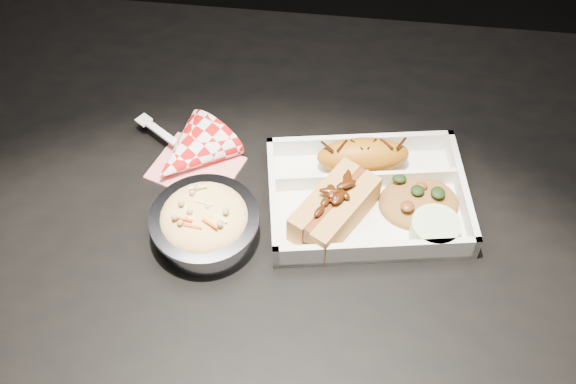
% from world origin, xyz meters
% --- Properties ---
extents(dining_table, '(1.20, 0.80, 0.75)m').
position_xyz_m(dining_table, '(0.00, 0.00, 0.66)').
color(dining_table, black).
rests_on(dining_table, ground).
extents(food_tray, '(0.28, 0.22, 0.04)m').
position_xyz_m(food_tray, '(0.11, 0.02, 0.76)').
color(food_tray, silver).
rests_on(food_tray, dining_table).
extents(fried_pastry, '(0.13, 0.07, 0.05)m').
position_xyz_m(fried_pastry, '(0.10, 0.08, 0.78)').
color(fried_pastry, '#AD6411').
rests_on(fried_pastry, food_tray).
extents(hotdog, '(0.11, 0.14, 0.06)m').
position_xyz_m(hotdog, '(0.07, -0.01, 0.78)').
color(hotdog, '#C48C43').
rests_on(hotdog, food_tray).
extents(fried_rice_mound, '(0.12, 0.10, 0.03)m').
position_xyz_m(fried_rice_mound, '(0.18, 0.02, 0.77)').
color(fried_rice_mound, '#905D29').
rests_on(fried_rice_mound, food_tray).
extents(cupcake_liner, '(0.06, 0.06, 0.03)m').
position_xyz_m(cupcake_liner, '(0.20, -0.02, 0.77)').
color(cupcake_liner, beige).
rests_on(cupcake_liner, food_tray).
extents(foil_coleslaw_cup, '(0.13, 0.13, 0.07)m').
position_xyz_m(foil_coleslaw_cup, '(-0.08, -0.05, 0.78)').
color(foil_coleslaw_cup, silver).
rests_on(foil_coleslaw_cup, dining_table).
extents(napkin_fork, '(0.16, 0.15, 0.10)m').
position_xyz_m(napkin_fork, '(-0.13, 0.07, 0.77)').
color(napkin_fork, red).
rests_on(napkin_fork, dining_table).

